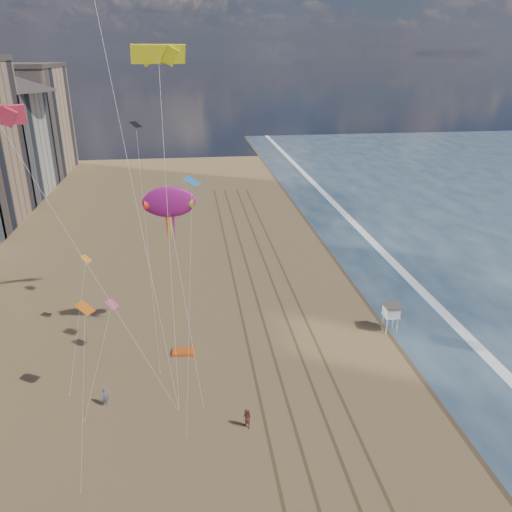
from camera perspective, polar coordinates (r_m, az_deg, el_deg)
The scene contains 10 objects.
wet_sand at distance 73.00m, azimuth 13.50°, elevation -2.06°, with size 260.00×260.00×0.00m, color #42301E.
foam at distance 74.57m, azimuth 16.52°, elevation -1.85°, with size 260.00×260.00×0.00m, color white.
tracks at distance 60.20m, azimuth 1.97°, elevation -6.84°, with size 7.68×120.00×0.01m.
lifeguard_stand at distance 57.86m, azimuth 15.21°, elevation -6.10°, with size 1.83×1.83×3.30m.
grounded_kite at distance 53.79m, azimuth -8.27°, elevation -10.78°, with size 2.37×1.51×0.27m, color #E35213.
show_kite at distance 49.91m, azimuth -9.91°, elevation 6.05°, with size 4.86×6.50×19.29m.
kite_flyer_a at distance 47.92m, azimuth -16.84°, elevation -15.13°, with size 0.65×0.43×1.78m, color slate.
kite_flyer_b at distance 43.72m, azimuth -1.04°, elevation -18.13°, with size 0.87×0.68×1.80m, color #994F4E.
parafoils at distance 48.76m, azimuth -18.65°, elevation 23.78°, with size 17.46×10.67×15.13m.
small_kites at distance 47.92m, azimuth -15.08°, elevation 1.83°, with size 13.22×16.18×17.15m.
Camera 1 is at (-6.45, -21.90, 29.15)m, focal length 35.00 mm.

